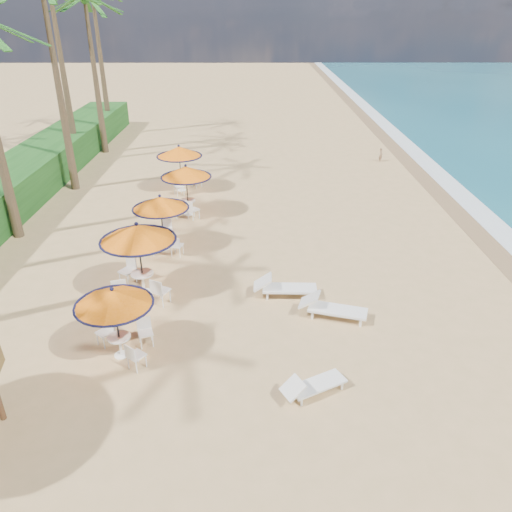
{
  "coord_description": "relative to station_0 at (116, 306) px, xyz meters",
  "views": [
    {
      "loc": [
        -1.5,
        -11.24,
        8.91
      ],
      "look_at": [
        -1.47,
        4.03,
        1.2
      ],
      "focal_mm": 35.0,
      "sensor_mm": 36.0,
      "label": 1
    }
  ],
  "objects": [
    {
      "name": "lounger_far",
      "position": [
        4.71,
        3.2,
        -1.28
      ],
      "size": [
        2.16,
        0.72,
        0.77
      ],
      "rotation": [
        0.0,
        0.0,
        -0.03
      ],
      "color": "white",
      "rests_on": "ground"
    },
    {
      "name": "lounger_near",
      "position": [
        5.2,
        -1.62,
        -1.35
      ],
      "size": [
        1.81,
        1.31,
        0.63
      ],
      "rotation": [
        0.0,
        0.0,
        0.49
      ],
      "color": "white",
      "rests_on": "ground"
    },
    {
      "name": "person",
      "position": [
        11.74,
        19.6,
        -1.19
      ],
      "size": [
        0.27,
        0.36,
        0.9
      ],
      "primitive_type": "imported",
      "rotation": [
        0.0,
        0.0,
        1.41
      ],
      "color": "#8C6547",
      "rests_on": "ground"
    },
    {
      "name": "station_4",
      "position": [
        -0.13,
        14.13,
        0.17
      ],
      "size": [
        2.37,
        2.45,
        2.47
      ],
      "color": "black",
      "rests_on": "ground"
    },
    {
      "name": "station_2",
      "position": [
        0.07,
        6.89,
        0.07
      ],
      "size": [
        2.24,
        2.33,
        2.34
      ],
      "color": "black",
      "rests_on": "ground"
    },
    {
      "name": "ground",
      "position": [
        5.27,
        -0.17,
        -1.64
      ],
      "size": [
        160.0,
        160.0,
        0.0
      ],
      "primitive_type": "plane",
      "color": "tan",
      "rests_on": "ground"
    },
    {
      "name": "station_1",
      "position": [
        -0.11,
        3.41,
        0.29
      ],
      "size": [
        2.53,
        2.53,
        2.64
      ],
      "color": "black",
      "rests_on": "ground"
    },
    {
      "name": "wetsand_band",
      "position": [
        13.67,
        9.83,
        -1.64
      ],
      "size": [
        1.4,
        140.0,
        0.02
      ],
      "primitive_type": "cube",
      "color": "olive",
      "rests_on": "ground"
    },
    {
      "name": "station_0",
      "position": [
        0.0,
        0.0,
        0.0
      ],
      "size": [
        2.15,
        2.15,
        2.24
      ],
      "color": "black",
      "rests_on": "ground"
    },
    {
      "name": "foam_strip",
      "position": [
        14.57,
        9.83,
        -1.64
      ],
      "size": [
        1.2,
        140.0,
        0.04
      ],
      "primitive_type": "cube",
      "color": "white",
      "rests_on": "ground"
    },
    {
      "name": "palm_6",
      "position": [
        -6.36,
        21.94,
        7.02
      ],
      "size": [
        5.0,
        5.0,
        9.47
      ],
      "color": "brown",
      "rests_on": "ground"
    },
    {
      "name": "station_3",
      "position": [
        0.58,
        10.59,
        0.22
      ],
      "size": [
        2.34,
        2.34,
        2.44
      ],
      "color": "black",
      "rests_on": "ground"
    },
    {
      "name": "lounger_mid",
      "position": [
        6.16,
        1.9,
        -1.28
      ],
      "size": [
        2.24,
        1.25,
        0.77
      ],
      "rotation": [
        0.0,
        0.0,
        -0.29
      ],
      "color": "white",
      "rests_on": "ground"
    },
    {
      "name": "scrub_hedge",
      "position": [
        -8.23,
        10.83,
        -0.74
      ],
      "size": [
        3.0,
        40.0,
        1.8
      ],
      "primitive_type": "cube",
      "color": "#194716",
      "rests_on": "ground"
    }
  ]
}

